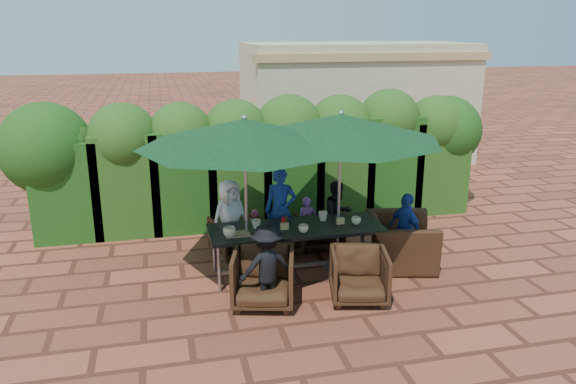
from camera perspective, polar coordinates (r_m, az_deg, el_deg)
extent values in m
plane|color=brown|center=(8.82, 0.37, -7.77)|extent=(80.00, 80.00, 0.00)
cube|color=black|center=(8.39, 0.81, -3.73)|extent=(2.59, 0.90, 0.05)
cube|color=gray|center=(8.62, 0.79, -7.51)|extent=(2.39, 0.05, 0.05)
cylinder|color=gray|center=(8.02, -6.99, -7.73)|extent=(0.05, 0.05, 0.70)
cylinder|color=gray|center=(8.66, -7.51, -5.87)|extent=(0.05, 0.05, 0.70)
cylinder|color=gray|center=(8.57, 9.21, -6.19)|extent=(0.05, 0.05, 0.70)
cylinder|color=gray|center=(9.17, 7.57, -4.57)|extent=(0.05, 0.05, 0.70)
cylinder|color=gray|center=(8.47, -4.11, -8.77)|extent=(0.44, 0.44, 0.03)
cylinder|color=gray|center=(8.04, -4.28, -1.11)|extent=(0.04, 0.04, 2.40)
cone|color=black|center=(7.79, -4.44, 6.06)|extent=(3.02, 3.02, 0.38)
sphere|color=gray|center=(7.76, -4.47, 7.51)|extent=(0.08, 0.08, 0.08)
cylinder|color=gray|center=(8.87, 5.01, -7.58)|extent=(0.44, 0.44, 0.03)
cylinder|color=gray|center=(8.46, 5.21, -0.23)|extent=(0.04, 0.04, 2.40)
cone|color=black|center=(8.23, 5.39, 6.59)|extent=(3.01, 3.01, 0.38)
sphere|color=gray|center=(8.19, 5.43, 7.97)|extent=(0.08, 0.08, 0.08)
imported|color=black|center=(9.26, -5.44, -4.27)|extent=(0.85, 0.82, 0.71)
imported|color=black|center=(9.35, -0.83, -4.04)|extent=(0.68, 0.64, 0.69)
imported|color=black|center=(9.58, 3.79, -3.53)|extent=(0.82, 0.79, 0.70)
imported|color=black|center=(7.61, -2.52, -8.44)|extent=(0.98, 0.94, 0.84)
imported|color=black|center=(7.78, 7.24, -8.19)|extent=(0.90, 0.87, 0.78)
imported|color=black|center=(8.97, 11.42, -4.20)|extent=(1.00, 1.30, 1.01)
imported|color=white|center=(9.07, -5.92, -2.75)|extent=(0.74, 0.60, 1.30)
imported|color=#1B3B95|center=(9.25, -0.76, -1.86)|extent=(0.60, 0.53, 1.42)
imported|color=black|center=(9.46, 5.05, -2.33)|extent=(0.65, 0.53, 1.17)
imported|color=black|center=(7.44, -2.18, -7.61)|extent=(0.78, 0.42, 1.17)
imported|color=#1B3B95|center=(8.92, 11.88, -3.80)|extent=(0.54, 0.76, 1.17)
imported|color=#CE4977|center=(9.34, -3.37, -3.98)|extent=(0.32, 0.30, 0.73)
imported|color=#9D52B3|center=(9.47, 1.96, -3.15)|extent=(0.36, 0.31, 0.89)
imported|color=#248643|center=(12.91, 2.86, 3.94)|extent=(1.58, 0.66, 1.65)
imported|color=#CE4977|center=(13.06, 5.55, 4.36)|extent=(0.98, 0.74, 1.80)
imported|color=#9999A2|center=(13.55, 10.35, 4.06)|extent=(1.07, 0.68, 1.55)
imported|color=beige|center=(8.02, -5.97, -4.06)|extent=(0.18, 0.18, 0.14)
imported|color=beige|center=(8.33, -3.26, -3.26)|extent=(0.14, 0.14, 0.13)
imported|color=beige|center=(8.15, 1.58, -3.74)|extent=(0.15, 0.15, 0.11)
imported|color=beige|center=(8.65, 3.57, -2.46)|extent=(0.15, 0.15, 0.14)
imported|color=beige|center=(8.54, 6.92, -2.90)|extent=(0.14, 0.14, 0.11)
cylinder|color=#B20C0A|center=(8.30, -0.50, -3.14)|extent=(0.04, 0.04, 0.17)
cylinder|color=#4C230C|center=(8.35, -0.22, -3.02)|extent=(0.04, 0.04, 0.17)
cube|color=#A1734E|center=(8.10, -5.14, -4.28)|extent=(0.35, 0.25, 0.02)
cube|color=tan|center=(8.27, -0.36, -3.49)|extent=(0.12, 0.06, 0.10)
cube|color=tan|center=(8.53, 5.34, -2.93)|extent=(0.12, 0.06, 0.10)
cube|color=#173B10|center=(10.61, -21.43, 0.30)|extent=(1.15, 0.95, 1.75)
sphere|color=#173B10|center=(10.43, -21.88, 4.40)|extent=(1.01, 1.01, 1.01)
cube|color=#173B10|center=(10.49, -16.06, 0.91)|extent=(1.15, 0.95, 1.85)
sphere|color=#173B10|center=(10.31, -16.42, 5.32)|extent=(1.23, 1.23, 1.23)
cube|color=#173B10|center=(10.48, -10.61, 1.29)|extent=(1.15, 0.95, 1.86)
sphere|color=#173B10|center=(10.29, -10.85, 5.75)|extent=(1.17, 1.17, 1.17)
cube|color=#173B10|center=(10.56, -5.19, 1.65)|extent=(1.15, 0.95, 1.87)
sphere|color=#173B10|center=(10.38, -5.31, 6.09)|extent=(1.20, 1.20, 1.20)
cube|color=#173B10|center=(10.73, 0.10, 2.01)|extent=(1.15, 0.95, 1.88)
sphere|color=#173B10|center=(10.56, 0.10, 6.44)|extent=(1.29, 1.29, 1.29)
cube|color=#173B10|center=(11.00, 5.18, 2.22)|extent=(1.15, 0.95, 1.85)
sphere|color=#173B10|center=(10.83, 5.29, 6.47)|extent=(1.28, 1.28, 1.28)
cube|color=#173B10|center=(11.34, 10.00, 2.80)|extent=(1.15, 0.95, 1.98)
sphere|color=#173B10|center=(11.16, 10.23, 7.25)|extent=(1.20, 1.20, 1.20)
cube|color=#173B10|center=(11.78, 14.48, 2.67)|extent=(1.15, 0.95, 1.84)
sphere|color=#173B10|center=(11.62, 14.76, 6.61)|extent=(1.18, 1.18, 1.18)
sphere|color=#173B10|center=(10.59, -23.37, 4.11)|extent=(1.60, 1.60, 1.60)
sphere|color=#173B10|center=(11.87, 15.78, 6.04)|extent=(1.40, 1.40, 1.40)
cube|color=beige|center=(15.90, 6.84, 9.04)|extent=(6.00, 3.00, 3.20)
cube|color=tan|center=(14.43, 9.02, 13.40)|extent=(6.20, 0.25, 0.20)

